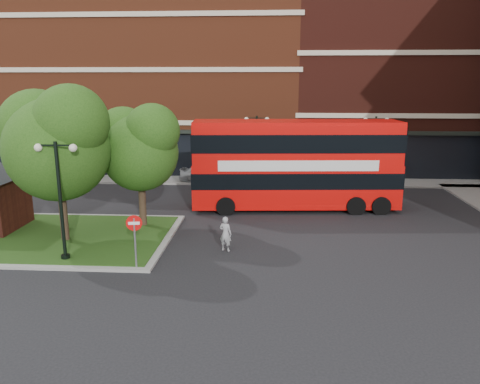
# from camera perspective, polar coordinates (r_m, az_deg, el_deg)

# --- Properties ---
(ground) EXTENTS (120.00, 120.00, 0.00)m
(ground) POSITION_cam_1_polar(r_m,az_deg,el_deg) (19.21, -5.32, -9.02)
(ground) COLOR black
(ground) RESTS_ON ground
(pavement_far) EXTENTS (44.00, 3.00, 0.12)m
(pavement_far) POSITION_cam_1_polar(r_m,az_deg,el_deg) (34.91, -1.21, 1.41)
(pavement_far) COLOR slate
(pavement_far) RESTS_ON ground
(terrace_far_left) EXTENTS (26.00, 12.00, 14.00)m
(terrace_far_left) POSITION_cam_1_polar(r_m,az_deg,el_deg) (42.93, -11.38, 12.73)
(terrace_far_left) COLOR brown
(terrace_far_left) RESTS_ON ground
(terrace_far_right) EXTENTS (18.00, 12.00, 16.00)m
(terrace_far_right) POSITION_cam_1_polar(r_m,az_deg,el_deg) (43.01, 19.13, 13.61)
(terrace_far_right) COLOR #471911
(terrace_far_right) RESTS_ON ground
(traffic_island) EXTENTS (12.60, 7.60, 0.15)m
(traffic_island) POSITION_cam_1_polar(r_m,az_deg,el_deg) (24.32, -23.23, -5.04)
(traffic_island) COLOR gray
(traffic_island) RESTS_ON ground
(tree_island_west) EXTENTS (5.40, 4.71, 7.21)m
(tree_island_west) POSITION_cam_1_polar(r_m,az_deg,el_deg) (22.36, -21.59, 6.01)
(tree_island_west) COLOR #2D2116
(tree_island_west) RESTS_ON ground
(tree_island_east) EXTENTS (4.46, 3.90, 6.29)m
(tree_island_east) POSITION_cam_1_polar(r_m,az_deg,el_deg) (23.69, -12.29, 5.66)
(tree_island_east) COLOR #2D2116
(tree_island_east) RESTS_ON ground
(lamp_island) EXTENTS (1.72, 0.36, 5.00)m
(lamp_island) POSITION_cam_1_polar(r_m,az_deg,el_deg) (20.10, -21.10, -0.38)
(lamp_island) COLOR black
(lamp_island) RESTS_ON ground
(lamp_far_left) EXTENTS (1.72, 0.36, 5.00)m
(lamp_far_left) POSITION_cam_1_polar(r_m,az_deg,el_deg) (32.36, 2.02, 5.43)
(lamp_far_left) COLOR black
(lamp_far_left) RESTS_ON ground
(lamp_far_right) EXTENTS (1.72, 0.36, 5.00)m
(lamp_far_right) POSITION_cam_1_polar(r_m,az_deg,el_deg) (33.13, 16.04, 5.11)
(lamp_far_right) COLOR black
(lamp_far_right) RESTS_ON ground
(bus) EXTENTS (11.92, 3.52, 4.49)m
(bus) POSITION_cam_1_polar(r_m,az_deg,el_deg) (27.07, 6.78, 4.03)
(bus) COLOR red
(bus) RESTS_ON ground
(woman) EXTENTS (0.67, 0.56, 1.56)m
(woman) POSITION_cam_1_polar(r_m,az_deg,el_deg) (20.56, -1.78, -5.11)
(woman) COLOR gray
(woman) RESTS_ON ground
(car_silver) EXTENTS (4.37, 1.90, 1.47)m
(car_silver) POSITION_cam_1_polar(r_m,az_deg,el_deg) (34.44, -3.75, 2.37)
(car_silver) COLOR #9FA3A6
(car_silver) RESTS_ON ground
(car_white) EXTENTS (4.02, 1.58, 1.30)m
(car_white) POSITION_cam_1_polar(r_m,az_deg,el_deg) (34.39, 9.65, 2.04)
(car_white) COLOR silver
(car_white) RESTS_ON ground
(no_entry_sign) EXTENTS (0.62, 0.14, 2.25)m
(no_entry_sign) POSITION_cam_1_polar(r_m,az_deg,el_deg) (18.69, -12.73, -4.69)
(no_entry_sign) COLOR slate
(no_entry_sign) RESTS_ON ground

